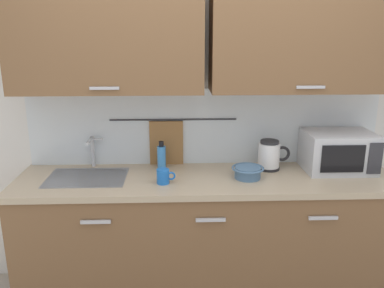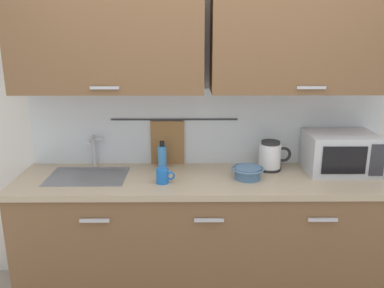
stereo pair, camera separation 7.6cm
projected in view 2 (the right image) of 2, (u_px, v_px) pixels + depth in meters
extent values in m
cube|color=brown|center=(206.00, 240.00, 2.78)|extent=(2.50, 0.60, 0.86)
cube|color=#B7B7BC|center=(95.00, 221.00, 2.39)|extent=(0.18, 0.02, 0.02)
cube|color=#B7B7BC|center=(209.00, 220.00, 2.40)|extent=(0.18, 0.02, 0.02)
cube|color=#B7B7BC|center=(323.00, 220.00, 2.40)|extent=(0.18, 0.02, 0.02)
cube|color=tan|center=(207.00, 180.00, 2.66)|extent=(2.53, 0.63, 0.04)
cube|color=#9EA0A5|center=(88.00, 183.00, 2.68)|extent=(0.52, 0.38, 0.09)
cube|color=silver|center=(205.00, 115.00, 2.87)|extent=(3.70, 0.06, 2.50)
cube|color=silver|center=(206.00, 127.00, 2.86)|extent=(2.50, 0.01, 0.55)
cube|color=brown|center=(107.00, 37.00, 2.53)|extent=(1.23, 0.33, 0.70)
cube|color=#B7B7BC|center=(105.00, 88.00, 2.45)|extent=(0.18, 0.01, 0.02)
cube|color=brown|center=(307.00, 37.00, 2.54)|extent=(1.23, 0.33, 0.70)
cube|color=#B7B7BC|center=(311.00, 88.00, 2.46)|extent=(0.18, 0.01, 0.02)
cylinder|color=#333338|center=(174.00, 120.00, 2.83)|extent=(0.90, 0.01, 0.01)
cube|color=olive|center=(167.00, 144.00, 2.88)|extent=(0.24, 0.02, 0.34)
cylinder|color=#B2B5BA|center=(94.00, 151.00, 2.86)|extent=(0.03, 0.03, 0.22)
cylinder|color=#B2B5BA|center=(91.00, 140.00, 2.75)|extent=(0.02, 0.16, 0.02)
cube|color=#B2B5BA|center=(99.00, 138.00, 2.83)|extent=(0.07, 0.02, 0.01)
cube|color=silver|center=(340.00, 152.00, 2.73)|extent=(0.46, 0.34, 0.27)
cube|color=black|center=(344.00, 160.00, 2.56)|extent=(0.29, 0.01, 0.18)
cube|color=#2D2D33|center=(378.00, 160.00, 2.56)|extent=(0.09, 0.01, 0.21)
cylinder|color=black|center=(269.00, 168.00, 2.79)|extent=(0.16, 0.16, 0.02)
cylinder|color=white|center=(270.00, 156.00, 2.76)|extent=(0.15, 0.15, 0.17)
cylinder|color=#262628|center=(271.00, 142.00, 2.74)|extent=(0.13, 0.13, 0.02)
torus|color=black|center=(283.00, 154.00, 2.76)|extent=(0.11, 0.02, 0.11)
cylinder|color=#3F8CD8|center=(162.00, 157.00, 2.81)|extent=(0.06, 0.06, 0.16)
cylinder|color=black|center=(162.00, 144.00, 2.78)|extent=(0.03, 0.03, 0.04)
cylinder|color=blue|center=(162.00, 176.00, 2.53)|extent=(0.08, 0.08, 0.09)
torus|color=blue|center=(171.00, 176.00, 2.53)|extent=(0.06, 0.01, 0.06)
cylinder|color=#4C7093|center=(248.00, 173.00, 2.61)|extent=(0.17, 0.17, 0.07)
torus|color=#4C7093|center=(248.00, 169.00, 2.60)|extent=(0.21, 0.21, 0.01)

